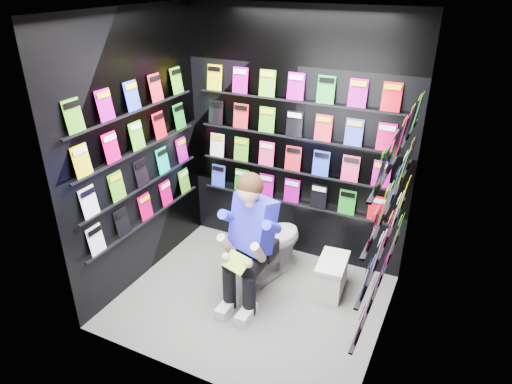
% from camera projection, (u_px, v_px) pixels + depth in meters
% --- Properties ---
extents(floor, '(2.40, 2.40, 0.00)m').
position_uv_depth(floor, '(251.00, 301.00, 4.38)').
color(floor, '#62625F').
rests_on(floor, ground).
extents(ceiling, '(2.40, 2.40, 0.00)m').
position_uv_depth(ceiling, '(250.00, 11.00, 3.24)').
color(ceiling, white).
rests_on(ceiling, floor).
extents(wall_back, '(2.40, 0.04, 2.60)m').
position_uv_depth(wall_back, '(295.00, 141.00, 4.62)').
color(wall_back, black).
rests_on(wall_back, floor).
extents(wall_front, '(2.40, 0.04, 2.60)m').
position_uv_depth(wall_front, '(183.00, 234.00, 3.00)').
color(wall_front, black).
rests_on(wall_front, floor).
extents(wall_left, '(0.04, 2.00, 2.60)m').
position_uv_depth(wall_left, '(137.00, 155.00, 4.28)').
color(wall_left, black).
rests_on(wall_left, floor).
extents(wall_right, '(0.04, 2.00, 2.60)m').
position_uv_depth(wall_right, '(397.00, 207.00, 3.34)').
color(wall_right, black).
rests_on(wall_right, floor).
extents(comics_back, '(2.10, 0.06, 1.37)m').
position_uv_depth(comics_back, '(294.00, 142.00, 4.59)').
color(comics_back, '#E62D6A').
rests_on(comics_back, wall_back).
extents(comics_left, '(0.06, 1.70, 1.37)m').
position_uv_depth(comics_left, '(139.00, 155.00, 4.27)').
color(comics_left, '#E62D6A').
rests_on(comics_left, wall_left).
extents(comics_right, '(0.06, 1.70, 1.37)m').
position_uv_depth(comics_right, '(393.00, 206.00, 3.35)').
color(comics_right, '#E62D6A').
rests_on(comics_right, wall_right).
extents(toilet, '(0.62, 0.84, 0.73)m').
position_uv_depth(toilet, '(271.00, 242.00, 4.64)').
color(toilet, white).
rests_on(toilet, floor).
extents(longbox, '(0.28, 0.45, 0.33)m').
position_uv_depth(longbox, '(331.00, 277.00, 4.45)').
color(longbox, silver).
rests_on(longbox, floor).
extents(longbox_lid, '(0.30, 0.48, 0.03)m').
position_uv_depth(longbox_lid, '(333.00, 262.00, 4.37)').
color(longbox_lid, silver).
rests_on(longbox_lid, longbox).
extents(reader, '(0.73, 0.90, 1.43)m').
position_uv_depth(reader, '(254.00, 224.00, 4.15)').
color(reader, '#1412BF').
rests_on(reader, toilet).
extents(held_comic, '(0.28, 0.21, 0.10)m').
position_uv_depth(held_comic, '(236.00, 262.00, 3.96)').
color(held_comic, green).
rests_on(held_comic, reader).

